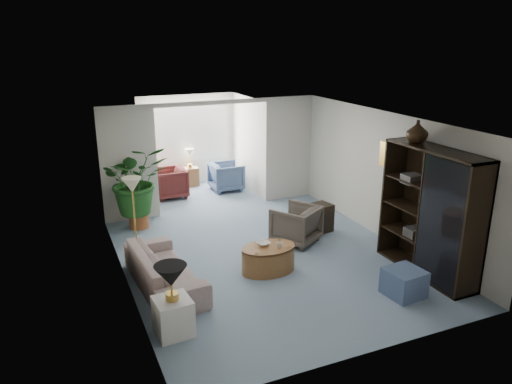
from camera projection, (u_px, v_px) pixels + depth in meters
name	position (u px, v px, depth m)	size (l,w,h in m)	color
floor	(269.00, 259.00, 8.90)	(6.00, 6.00, 0.00)	#7F91A7
sunroom_floor	(201.00, 195.00, 12.48)	(2.60, 2.60, 0.00)	#7F91A7
back_pier_left	(129.00, 164.00, 10.42)	(1.20, 0.12, 2.50)	silver
back_pier_right	(289.00, 149.00, 11.85)	(1.20, 0.12, 2.50)	silver
back_header	(213.00, 103.00, 10.77)	(2.60, 0.12, 0.10)	silver
window_pane	(187.00, 133.00, 12.99)	(2.20, 0.02, 1.50)	white
window_blinds	(188.00, 133.00, 12.97)	(2.20, 0.02, 1.50)	white
framed_picture	(391.00, 156.00, 9.22)	(0.04, 0.50, 0.40)	#AEA08B
sofa	(164.00, 269.00, 7.85)	(2.08, 0.81, 0.61)	#BCB29F
end_table	(173.00, 317.00, 6.61)	(0.47, 0.47, 0.52)	white
table_lamp	(171.00, 276.00, 6.43)	(0.44, 0.44, 0.30)	black
floor_lamp	(132.00, 185.00, 8.99)	(0.36, 0.36, 0.28)	beige
coffee_table	(268.00, 259.00, 8.39)	(0.95, 0.95, 0.45)	brown
coffee_bowl	(263.00, 244.00, 8.38)	(0.22, 0.22, 0.05)	white
coffee_cup	(279.00, 245.00, 8.28)	(0.10, 0.10, 0.09)	silver
wingback_chair	(296.00, 224.00, 9.53)	(0.79, 0.81, 0.74)	#595046
side_table_dark	(319.00, 218.00, 10.08)	(0.48, 0.39, 0.58)	black
entertainment_cabinet	(430.00, 213.00, 8.10)	(0.52, 1.94, 2.16)	black
cabinet_urn	(417.00, 131.00, 8.15)	(0.36, 0.36, 0.37)	black
ottoman	(404.00, 283.00, 7.61)	(0.53, 0.53, 0.43)	slate
plant_pot	(139.00, 220.00, 10.31)	(0.40, 0.40, 0.32)	#A75A30
house_plant	(136.00, 180.00, 10.04)	(1.31, 1.13, 1.45)	#1D521C
sunroom_chair_blue	(226.00, 177.00, 12.74)	(0.77, 0.80, 0.72)	slate
sunroom_chair_maroon	(169.00, 183.00, 12.18)	(0.78, 0.81, 0.73)	#57221E
sunroom_table	(190.00, 177.00, 13.15)	(0.41, 0.32, 0.50)	brown
shelf_clutter	(427.00, 205.00, 8.08)	(0.30, 1.08, 1.06)	#29231F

